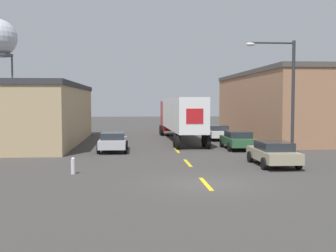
{
  "coord_description": "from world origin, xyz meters",
  "views": [
    {
      "loc": [
        -3.14,
        -18.16,
        3.65
      ],
      "look_at": [
        -0.68,
        12.19,
        1.83
      ],
      "focal_mm": 45.0,
      "sensor_mm": 36.0,
      "label": 1
    }
  ],
  "objects_px": {
    "parked_car_right_far": "(218,132)",
    "parked_car_right_mid": "(238,140)",
    "parked_car_right_near": "(273,153)",
    "parked_car_left_far": "(113,141)",
    "street_lamp": "(287,90)",
    "semi_truck": "(180,115)",
    "fire_hydrant": "(73,166)"
  },
  "relations": [
    {
      "from": "parked_car_right_near",
      "to": "parked_car_left_far",
      "type": "height_order",
      "value": "same"
    },
    {
      "from": "parked_car_left_far",
      "to": "fire_hydrant",
      "type": "height_order",
      "value": "parked_car_left_far"
    },
    {
      "from": "semi_truck",
      "to": "parked_car_left_far",
      "type": "bearing_deg",
      "value": -127.73
    },
    {
      "from": "semi_truck",
      "to": "parked_car_left_far",
      "type": "height_order",
      "value": "semi_truck"
    },
    {
      "from": "semi_truck",
      "to": "parked_car_right_mid",
      "type": "bearing_deg",
      "value": -65.5
    },
    {
      "from": "street_lamp",
      "to": "fire_hydrant",
      "type": "height_order",
      "value": "street_lamp"
    },
    {
      "from": "parked_car_left_far",
      "to": "parked_car_right_mid",
      "type": "bearing_deg",
      "value": 3.49
    },
    {
      "from": "street_lamp",
      "to": "fire_hydrant",
      "type": "distance_m",
      "value": 13.65
    },
    {
      "from": "parked_car_right_far",
      "to": "parked_car_left_far",
      "type": "bearing_deg",
      "value": -138.39
    },
    {
      "from": "parked_car_right_mid",
      "to": "fire_hydrant",
      "type": "bearing_deg",
      "value": -137.44
    },
    {
      "from": "street_lamp",
      "to": "fire_hydrant",
      "type": "xyz_separation_m",
      "value": [
        -12.41,
        -4.12,
        -3.93
      ]
    },
    {
      "from": "parked_car_right_mid",
      "to": "semi_truck",
      "type": "bearing_deg",
      "value": 116.08
    },
    {
      "from": "fire_hydrant",
      "to": "parked_car_left_far",
      "type": "bearing_deg",
      "value": 80.82
    },
    {
      "from": "parked_car_right_near",
      "to": "street_lamp",
      "type": "distance_m",
      "value": 4.54
    },
    {
      "from": "parked_car_right_mid",
      "to": "street_lamp",
      "type": "distance_m",
      "value": 7.04
    },
    {
      "from": "parked_car_right_mid",
      "to": "street_lamp",
      "type": "bearing_deg",
      "value": -75.08
    },
    {
      "from": "semi_truck",
      "to": "parked_car_right_mid",
      "type": "distance_m",
      "value": 8.3
    },
    {
      "from": "parked_car_right_mid",
      "to": "parked_car_right_far",
      "type": "xyz_separation_m",
      "value": [
        0.0,
        7.72,
        0.0
      ]
    },
    {
      "from": "parked_car_right_far",
      "to": "street_lamp",
      "type": "distance_m",
      "value": 14.12
    },
    {
      "from": "parked_car_left_far",
      "to": "street_lamp",
      "type": "distance_m",
      "value": 12.63
    },
    {
      "from": "parked_car_right_near",
      "to": "parked_car_left_far",
      "type": "distance_m",
      "value": 12.0
    },
    {
      "from": "parked_car_right_near",
      "to": "parked_car_right_mid",
      "type": "xyz_separation_m",
      "value": [
        0.0,
        8.12,
        0.0
      ]
    },
    {
      "from": "parked_car_right_near",
      "to": "street_lamp",
      "type": "xyz_separation_m",
      "value": [
        1.56,
        2.28,
        3.61
      ]
    },
    {
      "from": "semi_truck",
      "to": "parked_car_left_far",
      "type": "distance_m",
      "value": 9.89
    },
    {
      "from": "parked_car_right_near",
      "to": "parked_car_left_far",
      "type": "xyz_separation_m",
      "value": [
        -9.33,
        7.55,
        0.0
      ]
    },
    {
      "from": "parked_car_right_far",
      "to": "parked_car_right_mid",
      "type": "bearing_deg",
      "value": -90.0
    },
    {
      "from": "semi_truck",
      "to": "street_lamp",
      "type": "bearing_deg",
      "value": -70.26
    },
    {
      "from": "parked_car_left_far",
      "to": "parked_car_right_near",
      "type": "bearing_deg",
      "value": -38.97
    },
    {
      "from": "parked_car_right_near",
      "to": "parked_car_right_mid",
      "type": "height_order",
      "value": "same"
    },
    {
      "from": "parked_car_left_far",
      "to": "parked_car_right_far",
      "type": "xyz_separation_m",
      "value": [
        9.33,
        8.29,
        0.0
      ]
    },
    {
      "from": "semi_truck",
      "to": "parked_car_right_far",
      "type": "xyz_separation_m",
      "value": [
        3.58,
        0.41,
        -1.65
      ]
    },
    {
      "from": "fire_hydrant",
      "to": "semi_truck",
      "type": "bearing_deg",
      "value": 67.16
    }
  ]
}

